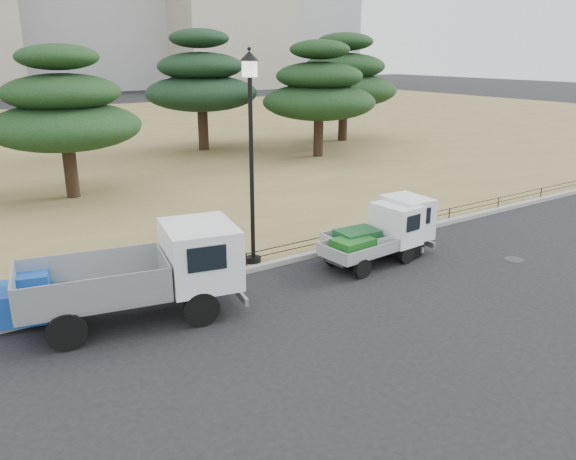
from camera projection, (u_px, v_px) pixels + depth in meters
ground at (329, 294)px, 15.28m from camera, size 220.00×220.00×0.00m
lawn at (62, 144)px, 39.45m from camera, size 120.00×56.00×0.15m
curb at (277, 263)px, 17.31m from camera, size 120.00×0.25×0.16m
truck_large at (145, 271)px, 13.57m from camera, size 5.43×2.97×2.24m
truck_kei_front at (378, 236)px, 17.32m from camera, size 3.37×1.63×1.74m
truck_kei_rear at (386, 229)px, 17.85m from camera, size 3.57×1.68×1.83m
street_lamp at (251, 125)px, 15.90m from camera, size 0.55×0.55×6.17m
pipe_fence at (274, 250)px, 17.32m from camera, size 38.00×0.04×0.40m
tarp_pile at (19, 301)px, 13.46m from camera, size 1.95×1.63×1.13m
manhole at (514, 260)px, 17.78m from camera, size 0.60×0.60×0.01m
pine_center_left at (64, 111)px, 23.72m from camera, size 6.36×6.36×6.47m
pine_center_right at (201, 81)px, 35.36m from camera, size 7.07×7.07×7.50m
pine_east_near at (319, 90)px, 33.32m from camera, size 6.75×6.75×6.82m
pine_east_far at (344, 79)px, 39.28m from camera, size 7.36×7.36×7.39m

